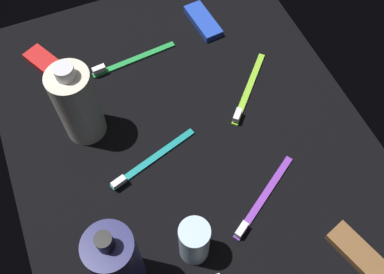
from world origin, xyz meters
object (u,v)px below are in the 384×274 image
(bodywash_bottle, at_px, (77,104))
(snack_bar_red, at_px, (47,64))
(toothbrush_green, at_px, (129,60))
(toothbrush_lime, at_px, (247,91))
(lotion_bottle, at_px, (117,263))
(toothbrush_teal, at_px, (149,163))
(snack_bar_brown, at_px, (358,253))
(toothbrush_purple, at_px, (261,201))
(snack_bar_blue, at_px, (203,21))
(deodorant_stick, at_px, (194,242))

(bodywash_bottle, xyz_separation_m, snack_bar_red, (0.17, 0.03, -0.07))
(toothbrush_green, bearing_deg, bodywash_bottle, 133.99)
(toothbrush_lime, distance_m, toothbrush_green, 0.25)
(toothbrush_lime, bearing_deg, lotion_bottle, 126.23)
(toothbrush_teal, height_order, snack_bar_red, toothbrush_teal)
(toothbrush_teal, height_order, snack_bar_brown, toothbrush_teal)
(bodywash_bottle, xyz_separation_m, toothbrush_teal, (-0.12, -0.08, -0.08))
(lotion_bottle, distance_m, bodywash_bottle, 0.29)
(bodywash_bottle, height_order, snack_bar_brown, bodywash_bottle)
(toothbrush_purple, bearing_deg, snack_bar_blue, -9.77)
(deodorant_stick, relative_size, toothbrush_lime, 0.73)
(snack_bar_brown, bearing_deg, bodywash_bottle, 22.82)
(deodorant_stick, xyz_separation_m, snack_bar_blue, (0.45, -0.21, -0.04))
(snack_bar_red, bearing_deg, toothbrush_purple, -175.23)
(deodorant_stick, xyz_separation_m, toothbrush_purple, (0.03, -0.14, -0.04))
(deodorant_stick, height_order, snack_bar_brown, deodorant_stick)
(toothbrush_purple, relative_size, toothbrush_lime, 1.14)
(toothbrush_teal, distance_m, toothbrush_green, 0.24)
(deodorant_stick, relative_size, toothbrush_teal, 0.58)
(lotion_bottle, height_order, snack_bar_brown, lotion_bottle)
(toothbrush_green, xyz_separation_m, snack_bar_brown, (-0.51, -0.21, 0.00))
(lotion_bottle, distance_m, snack_bar_red, 0.46)
(bodywash_bottle, height_order, toothbrush_teal, bodywash_bottle)
(deodorant_stick, height_order, snack_bar_blue, deodorant_stick)
(toothbrush_teal, relative_size, snack_bar_blue, 1.69)
(bodywash_bottle, height_order, toothbrush_purple, bodywash_bottle)
(toothbrush_lime, bearing_deg, snack_bar_blue, 2.02)
(lotion_bottle, distance_m, deodorant_stick, 0.12)
(bodywash_bottle, xyz_separation_m, snack_bar_blue, (0.16, -0.30, -0.07))
(toothbrush_lime, distance_m, snack_bar_brown, 0.35)
(snack_bar_brown, bearing_deg, lotion_bottle, 55.24)
(lotion_bottle, relative_size, snack_bar_brown, 1.97)
(toothbrush_lime, xyz_separation_m, snack_bar_brown, (-0.35, -0.02, 0.00))
(toothbrush_lime, bearing_deg, toothbrush_teal, 107.57)
(toothbrush_lime, relative_size, toothbrush_green, 0.77)
(bodywash_bottle, xyz_separation_m, snack_bar_brown, (-0.39, -0.33, -0.07))
(snack_bar_red, bearing_deg, snack_bar_brown, -174.05)
(lotion_bottle, bearing_deg, bodywash_bottle, -3.78)
(toothbrush_purple, distance_m, toothbrush_teal, 0.21)
(toothbrush_purple, distance_m, snack_bar_brown, 0.17)
(toothbrush_purple, height_order, toothbrush_green, same)
(bodywash_bottle, bearing_deg, deodorant_stick, -161.54)
(toothbrush_lime, bearing_deg, toothbrush_purple, 159.74)
(toothbrush_purple, distance_m, snack_bar_red, 0.50)
(lotion_bottle, xyz_separation_m, snack_bar_blue, (0.44, -0.32, -0.08))
(lotion_bottle, bearing_deg, snack_bar_red, 1.75)
(toothbrush_lime, xyz_separation_m, toothbrush_green, (0.16, 0.19, 0.00))
(toothbrush_purple, relative_size, snack_bar_brown, 1.52)
(toothbrush_purple, xyz_separation_m, toothbrush_lime, (0.21, -0.08, 0.00))
(snack_bar_blue, relative_size, snack_bar_red, 1.00)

